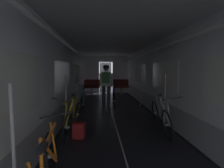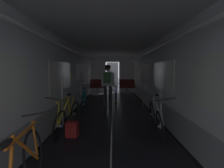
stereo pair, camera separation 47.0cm
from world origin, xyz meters
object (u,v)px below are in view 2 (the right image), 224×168
person_cyclist_aisle (108,81)px  backpack_on_floor (72,129)px  bicycle_silver (156,117)px  bicycle_yellow (67,117)px  bench_seat_far_right (127,86)px  bicycle_teal (84,100)px  bench_seat_far_left (98,86)px  bicycle_blue_in_aisle (116,98)px

person_cyclist_aisle → backpack_on_floor: 3.09m
bicycle_silver → backpack_on_floor: size_ratio=4.99×
bicycle_yellow → person_cyclist_aisle: (0.91, 2.58, 0.69)m
backpack_on_floor → person_cyclist_aisle: bearing=75.7°
bench_seat_far_right → bicycle_yellow: 6.52m
bicycle_teal → bench_seat_far_right: bearing=64.1°
bicycle_silver → backpack_on_floor: 2.01m
person_cyclist_aisle → bench_seat_far_left: bearing=101.4°
bench_seat_far_right → backpack_on_floor: bench_seat_far_right is taller
backpack_on_floor → bicycle_silver: bearing=7.7°
bicycle_teal → backpack_on_floor: (0.15, -2.49, -0.21)m
bench_seat_far_left → backpack_on_floor: bench_seat_far_left is taller
backpack_on_floor → bicycle_yellow: bearing=122.9°
bench_seat_far_left → person_cyclist_aisle: person_cyclist_aisle is taller
bicycle_silver → backpack_on_floor: bearing=-172.3°
bench_seat_far_right → person_cyclist_aisle: size_ratio=0.57×
bench_seat_far_right → bicycle_silver: size_ratio=0.58×
bicycle_yellow → bench_seat_far_right: bearing=72.3°
bench_seat_far_right → person_cyclist_aisle: bearing=-106.4°
bench_seat_far_right → bicycle_teal: size_ratio=0.58×
bench_seat_far_left → person_cyclist_aisle: 3.74m
bicycle_yellow → bicycle_teal: bicycle_yellow is taller
bench_seat_far_left → bicycle_teal: bench_seat_far_left is taller
person_cyclist_aisle → bicycle_blue_in_aisle: person_cyclist_aisle is taller
person_cyclist_aisle → bicycle_blue_in_aisle: bearing=38.7°
bicycle_yellow → backpack_on_floor: bicycle_yellow is taller
bench_seat_far_left → bicycle_silver: bearing=-72.3°
bench_seat_far_left → bicycle_silver: bicycle_silver is taller
bicycle_yellow → backpack_on_floor: bearing=-57.1°
person_cyclist_aisle → backpack_on_floor: person_cyclist_aisle is taller
bench_seat_far_left → backpack_on_floor: (0.00, -6.50, -0.40)m
bicycle_teal → bicycle_blue_in_aisle: (1.21, 0.64, 0.00)m
person_cyclist_aisle → backpack_on_floor: (-0.73, -2.86, -0.90)m
bicycle_yellow → bicycle_blue_in_aisle: bicycle_yellow is taller
bicycle_teal → bicycle_blue_in_aisle: 1.37m
bench_seat_far_right → bicycle_blue_in_aisle: (-0.74, -3.37, -0.18)m
bench_seat_far_right → bicycle_silver: 6.23m
bicycle_yellow → person_cyclist_aisle: bearing=70.5°
bench_seat_far_left → bicycle_teal: 4.02m
bicycle_teal → bicycle_silver: size_ratio=1.00×
bench_seat_far_right → bicycle_yellow: (-1.98, -6.21, -0.19)m
bicycle_teal → backpack_on_floor: 2.50m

